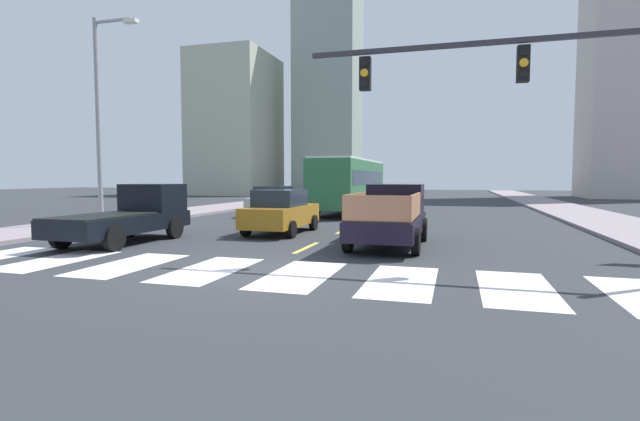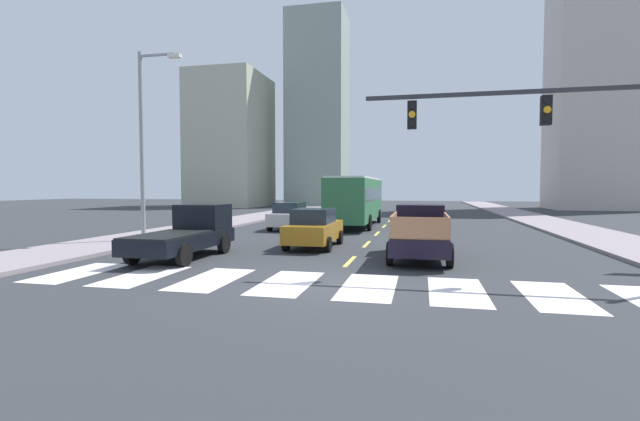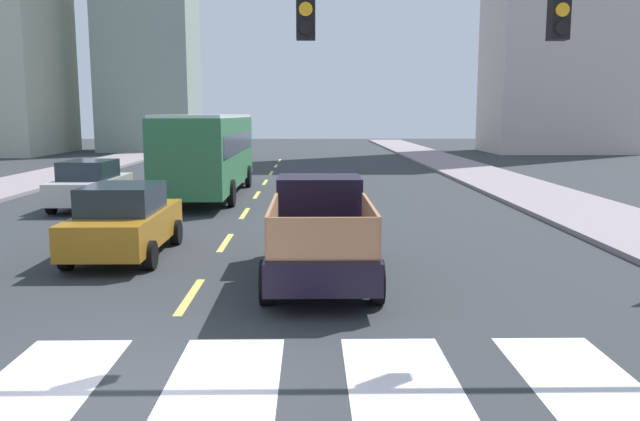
{
  "view_description": "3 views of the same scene",
  "coord_description": "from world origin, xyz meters",
  "px_view_note": "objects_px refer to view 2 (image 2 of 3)",
  "views": [
    {
      "loc": [
        4.48,
        -9.84,
        2.18
      ],
      "look_at": [
        -0.21,
        6.26,
        1.01
      ],
      "focal_mm": 26.29,
      "sensor_mm": 36.0,
      "label": 1
    },
    {
      "loc": [
        2.49,
        -11.8,
        2.64
      ],
      "look_at": [
        -2.41,
        9.73,
        1.51
      ],
      "focal_mm": 25.15,
      "sensor_mm": 36.0,
      "label": 2
    },
    {
      "loc": [
        2.23,
        -7.52,
        3.34
      ],
      "look_at": [
        2.46,
        7.46,
        1.08
      ],
      "focal_mm": 35.94,
      "sensor_mm": 36.0,
      "label": 3
    }
  ],
  "objects_px": {
    "sedan_mid": "(314,228)",
    "city_bus": "(356,198)",
    "pickup_dark": "(188,233)",
    "streetlight_left": "(145,138)",
    "pickup_stakebed": "(420,233)",
    "sedan_near_right": "(290,216)",
    "traffic_signal_gantry": "(591,131)"
  },
  "relations": [
    {
      "from": "sedan_mid",
      "to": "city_bus",
      "type": "bearing_deg",
      "value": 90.7
    },
    {
      "from": "pickup_dark",
      "to": "streetlight_left",
      "type": "bearing_deg",
      "value": 140.61
    },
    {
      "from": "sedan_mid",
      "to": "streetlight_left",
      "type": "relative_size",
      "value": 0.49
    },
    {
      "from": "pickup_stakebed",
      "to": "streetlight_left",
      "type": "distance_m",
      "value": 13.48
    },
    {
      "from": "sedan_near_right",
      "to": "streetlight_left",
      "type": "bearing_deg",
      "value": -119.29
    },
    {
      "from": "sedan_near_right",
      "to": "traffic_signal_gantry",
      "type": "height_order",
      "value": "traffic_signal_gantry"
    },
    {
      "from": "pickup_dark",
      "to": "city_bus",
      "type": "xyz_separation_m",
      "value": [
        4.35,
        14.8,
        1.03
      ]
    },
    {
      "from": "sedan_near_right",
      "to": "streetlight_left",
      "type": "xyz_separation_m",
      "value": [
        -4.72,
        -8.14,
        4.11
      ]
    },
    {
      "from": "streetlight_left",
      "to": "pickup_stakebed",
      "type": "bearing_deg",
      "value": -7.4
    },
    {
      "from": "city_bus",
      "to": "streetlight_left",
      "type": "xyz_separation_m",
      "value": [
        -8.44,
        -11.42,
        3.02
      ]
    },
    {
      "from": "pickup_stakebed",
      "to": "sedan_near_right",
      "type": "distance_m",
      "value": 12.67
    },
    {
      "from": "city_bus",
      "to": "streetlight_left",
      "type": "height_order",
      "value": "streetlight_left"
    },
    {
      "from": "city_bus",
      "to": "sedan_near_right",
      "type": "distance_m",
      "value": 5.08
    },
    {
      "from": "pickup_stakebed",
      "to": "pickup_dark",
      "type": "height_order",
      "value": "same"
    },
    {
      "from": "pickup_dark",
      "to": "sedan_mid",
      "type": "distance_m",
      "value": 5.48
    },
    {
      "from": "pickup_stakebed",
      "to": "sedan_near_right",
      "type": "bearing_deg",
      "value": 130.17
    },
    {
      "from": "city_bus",
      "to": "sedan_mid",
      "type": "bearing_deg",
      "value": -92.54
    },
    {
      "from": "sedan_mid",
      "to": "pickup_dark",
      "type": "bearing_deg",
      "value": -136.26
    },
    {
      "from": "sedan_near_right",
      "to": "traffic_signal_gantry",
      "type": "xyz_separation_m",
      "value": [
        12.69,
        -13.04,
        3.36
      ]
    },
    {
      "from": "pickup_dark",
      "to": "sedan_near_right",
      "type": "distance_m",
      "value": 11.54
    },
    {
      "from": "pickup_dark",
      "to": "sedan_mid",
      "type": "relative_size",
      "value": 1.18
    },
    {
      "from": "traffic_signal_gantry",
      "to": "streetlight_left",
      "type": "bearing_deg",
      "value": 164.29
    },
    {
      "from": "pickup_stakebed",
      "to": "traffic_signal_gantry",
      "type": "relative_size",
      "value": 0.55
    },
    {
      "from": "sedan_mid",
      "to": "traffic_signal_gantry",
      "type": "xyz_separation_m",
      "value": [
        9.23,
        -5.16,
        3.36
      ]
    },
    {
      "from": "pickup_stakebed",
      "to": "traffic_signal_gantry",
      "type": "distance_m",
      "value": 6.56
    },
    {
      "from": "pickup_stakebed",
      "to": "sedan_mid",
      "type": "height_order",
      "value": "pickup_stakebed"
    },
    {
      "from": "city_bus",
      "to": "sedan_near_right",
      "type": "height_order",
      "value": "city_bus"
    },
    {
      "from": "city_bus",
      "to": "streetlight_left",
      "type": "bearing_deg",
      "value": -127.66
    },
    {
      "from": "pickup_stakebed",
      "to": "streetlight_left",
      "type": "bearing_deg",
      "value": 173.41
    },
    {
      "from": "pickup_dark",
      "to": "streetlight_left",
      "type": "distance_m",
      "value": 6.68
    },
    {
      "from": "pickup_stakebed",
      "to": "streetlight_left",
      "type": "relative_size",
      "value": 0.58
    },
    {
      "from": "traffic_signal_gantry",
      "to": "streetlight_left",
      "type": "xyz_separation_m",
      "value": [
        -17.41,
        4.9,
        0.75
      ]
    }
  ]
}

